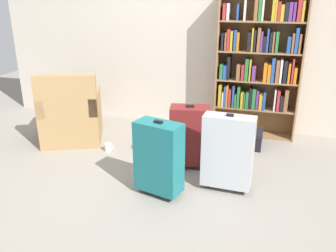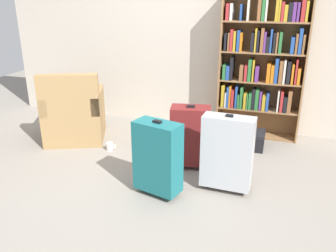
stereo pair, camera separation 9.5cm
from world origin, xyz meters
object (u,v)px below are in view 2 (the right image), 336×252
object	(u,v)px
mug	(110,146)
suitcase_teal	(158,157)
bookshelf	(262,63)
armchair	(74,116)
storage_box	(244,138)
suitcase_silver	(227,152)
suitcase_dark_red	(190,135)

from	to	relation	value
mug	suitcase_teal	size ratio (longest dim) A/B	0.16
bookshelf	armchair	distance (m)	2.44
bookshelf	storage_box	bearing A→B (deg)	-103.92
suitcase_silver	suitcase_dark_red	bearing A→B (deg)	139.79
bookshelf	suitcase_teal	world-z (taller)	bookshelf
storage_box	bookshelf	bearing A→B (deg)	76.08
mug	suitcase_teal	world-z (taller)	suitcase_teal
armchair	mug	world-z (taller)	armchair
suitcase_teal	mug	bearing A→B (deg)	139.31
suitcase_silver	suitcase_teal	xyz separation A→B (m)	(-0.59, -0.25, -0.02)
bookshelf	storage_box	xyz separation A→B (m)	(-0.11, -0.44, -0.85)
suitcase_silver	storage_box	bearing A→B (deg)	86.93
mug	suitcase_dark_red	xyz separation A→B (m)	(1.01, -0.12, 0.31)
bookshelf	suitcase_silver	world-z (taller)	bookshelf
suitcase_silver	bookshelf	bearing A→B (deg)	83.74
bookshelf	suitcase_silver	size ratio (longest dim) A/B	2.36
bookshelf	mug	size ratio (longest dim) A/B	15.00
storage_box	suitcase_silver	xyz separation A→B (m)	(-0.06, -1.08, 0.28)
bookshelf	mug	xyz separation A→B (m)	(-1.62, -1.03, -0.91)
bookshelf	suitcase_silver	distance (m)	1.63
mug	suitcase_silver	bearing A→B (deg)	-18.71
bookshelf	armchair	size ratio (longest dim) A/B	1.96
bookshelf	mug	distance (m)	2.13
mug	suitcase_silver	world-z (taller)	suitcase_silver
mug	suitcase_dark_red	world-z (taller)	suitcase_dark_red
armchair	suitcase_silver	distance (m)	2.14
mug	suitcase_dark_red	size ratio (longest dim) A/B	0.17
storage_box	suitcase_silver	distance (m)	1.12
suitcase_silver	suitcase_teal	size ratio (longest dim) A/B	1.05
suitcase_dark_red	suitcase_teal	xyz separation A→B (m)	(-0.14, -0.63, 0.02)
mug	suitcase_silver	distance (m)	1.58
mug	suitcase_teal	distance (m)	1.19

